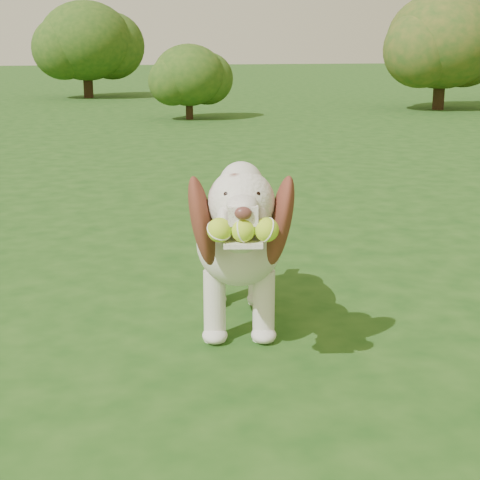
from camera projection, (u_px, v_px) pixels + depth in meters
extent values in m
plane|color=#194313|center=(108.00, 294.00, 3.77)|extent=(80.00, 80.00, 0.00)
ellipsoid|color=silver|center=(238.00, 237.00, 3.32)|extent=(0.48, 0.75, 0.37)
ellipsoid|color=silver|center=(239.00, 243.00, 3.06)|extent=(0.42, 0.42, 0.36)
ellipsoid|color=silver|center=(237.00, 226.00, 3.56)|extent=(0.38, 0.38, 0.33)
cylinder|color=silver|center=(240.00, 229.00, 2.90)|extent=(0.24, 0.31, 0.28)
sphere|color=silver|center=(241.00, 203.00, 2.73)|extent=(0.29, 0.29, 0.25)
sphere|color=silver|center=(241.00, 183.00, 2.73)|extent=(0.19, 0.19, 0.16)
cube|color=silver|center=(242.00, 213.00, 2.60)|extent=(0.13, 0.16, 0.07)
ellipsoid|color=#592D28|center=(243.00, 213.00, 2.52)|extent=(0.07, 0.05, 0.05)
cube|color=silver|center=(243.00, 241.00, 2.61)|extent=(0.16, 0.18, 0.02)
ellipsoid|color=brown|center=(202.00, 221.00, 2.76)|extent=(0.18, 0.24, 0.39)
ellipsoid|color=brown|center=(280.00, 221.00, 2.77)|extent=(0.17, 0.26, 0.39)
cylinder|color=silver|center=(236.00, 211.00, 3.69)|extent=(0.09, 0.19, 0.14)
cylinder|color=silver|center=(215.00, 306.00, 3.15)|extent=(0.11, 0.11, 0.32)
cylinder|color=silver|center=(264.00, 305.00, 3.15)|extent=(0.11, 0.11, 0.32)
cylinder|color=silver|center=(215.00, 273.00, 3.60)|extent=(0.11, 0.11, 0.32)
cylinder|color=silver|center=(258.00, 273.00, 3.60)|extent=(0.11, 0.11, 0.32)
sphere|color=#B2DC27|center=(219.00, 230.00, 2.55)|extent=(0.10, 0.10, 0.09)
sphere|color=#B2DC27|center=(243.00, 230.00, 2.55)|extent=(0.10, 0.10, 0.09)
sphere|color=#B2DC27|center=(267.00, 230.00, 2.56)|extent=(0.10, 0.10, 0.09)
cylinder|color=#382314|center=(189.00, 107.00, 12.30)|extent=(0.12, 0.12, 0.40)
ellipsoid|color=#234816|center=(189.00, 75.00, 12.17)|extent=(1.19, 1.19, 1.01)
cylinder|color=#382314|center=(439.00, 91.00, 14.04)|extent=(0.22, 0.22, 0.70)
ellipsoid|color=#234816|center=(442.00, 40.00, 13.80)|extent=(2.10, 2.10, 1.79)
cylinder|color=#382314|center=(88.00, 82.00, 17.04)|extent=(0.22, 0.22, 0.70)
ellipsoid|color=#234816|center=(86.00, 41.00, 16.80)|extent=(2.11, 2.11, 1.79)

